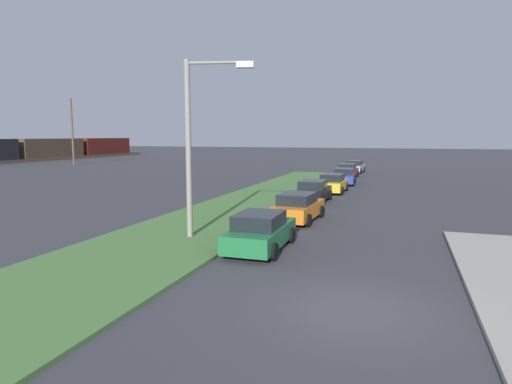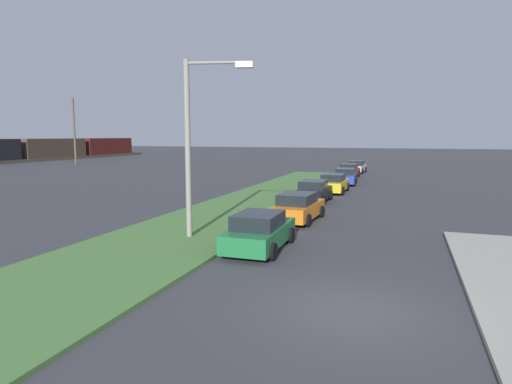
{
  "view_description": "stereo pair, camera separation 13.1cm",
  "coord_description": "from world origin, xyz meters",
  "px_view_note": "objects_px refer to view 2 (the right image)",
  "views": [
    {
      "loc": [
        -10.72,
        -1.02,
        4.4
      ],
      "look_at": [
        11.07,
        6.38,
        1.41
      ],
      "focal_mm": 30.33,
      "sensor_mm": 36.0,
      "label": 1
    },
    {
      "loc": [
        -10.68,
        -1.14,
        4.4
      ],
      "look_at": [
        11.07,
        6.38,
        1.41
      ],
      "focal_mm": 30.33,
      "sensor_mm": 36.0,
      "label": 2
    }
  ],
  "objects_px": {
    "streetlight": "(196,136)",
    "parked_car_silver": "(356,167)",
    "parked_car_blue": "(345,176)",
    "parked_car_green": "(259,231)",
    "parked_car_orange": "(298,207)",
    "parked_car_yellow": "(333,183)",
    "distant_utility_pole": "(74,132)",
    "parked_car_black": "(314,192)",
    "parked_car_red": "(349,171)"
  },
  "relations": [
    {
      "from": "parked_car_green",
      "to": "parked_car_blue",
      "type": "xyz_separation_m",
      "value": [
        24.23,
        -0.12,
        0.0
      ]
    },
    {
      "from": "parked_car_blue",
      "to": "streetlight",
      "type": "height_order",
      "value": "streetlight"
    },
    {
      "from": "streetlight",
      "to": "parked_car_green",
      "type": "bearing_deg",
      "value": -103.94
    },
    {
      "from": "parked_car_blue",
      "to": "parked_car_silver",
      "type": "distance_m",
      "value": 12.91
    },
    {
      "from": "parked_car_red",
      "to": "streetlight",
      "type": "distance_m",
      "value": 30.53
    },
    {
      "from": "parked_car_orange",
      "to": "distant_utility_pole",
      "type": "bearing_deg",
      "value": 56.4
    },
    {
      "from": "streetlight",
      "to": "parked_car_silver",
      "type": "bearing_deg",
      "value": -4.36
    },
    {
      "from": "parked_car_green",
      "to": "distant_utility_pole",
      "type": "relative_size",
      "value": 0.43
    },
    {
      "from": "parked_car_orange",
      "to": "parked_car_yellow",
      "type": "relative_size",
      "value": 1.02
    },
    {
      "from": "parked_car_yellow",
      "to": "distant_utility_pole",
      "type": "relative_size",
      "value": 0.43
    },
    {
      "from": "parked_car_red",
      "to": "parked_car_silver",
      "type": "height_order",
      "value": "same"
    },
    {
      "from": "parked_car_silver",
      "to": "streetlight",
      "type": "relative_size",
      "value": 0.58
    },
    {
      "from": "parked_car_black",
      "to": "parked_car_red",
      "type": "distance_m",
      "value": 18.27
    },
    {
      "from": "parked_car_silver",
      "to": "streetlight",
      "type": "xyz_separation_m",
      "value": [
        -36.38,
        2.78,
        3.67
      ]
    },
    {
      "from": "parked_car_orange",
      "to": "parked_car_black",
      "type": "bearing_deg",
      "value": 7.74
    },
    {
      "from": "parked_car_blue",
      "to": "parked_car_red",
      "type": "height_order",
      "value": "same"
    },
    {
      "from": "parked_car_black",
      "to": "streetlight",
      "type": "relative_size",
      "value": 0.57
    },
    {
      "from": "parked_car_blue",
      "to": "parked_car_silver",
      "type": "height_order",
      "value": "same"
    },
    {
      "from": "parked_car_green",
      "to": "distant_utility_pole",
      "type": "bearing_deg",
      "value": 47.46
    },
    {
      "from": "distant_utility_pole",
      "to": "parked_car_red",
      "type": "bearing_deg",
      "value": -99.58
    },
    {
      "from": "parked_car_yellow",
      "to": "parked_car_blue",
      "type": "height_order",
      "value": "same"
    },
    {
      "from": "parked_car_black",
      "to": "distant_utility_pole",
      "type": "bearing_deg",
      "value": 59.0
    },
    {
      "from": "parked_car_yellow",
      "to": "streetlight",
      "type": "distance_m",
      "value": 17.97
    },
    {
      "from": "parked_car_orange",
      "to": "parked_car_silver",
      "type": "height_order",
      "value": "same"
    },
    {
      "from": "parked_car_green",
      "to": "parked_car_blue",
      "type": "relative_size",
      "value": 0.98
    },
    {
      "from": "parked_car_yellow",
      "to": "parked_car_red",
      "type": "distance_m",
      "value": 12.87
    },
    {
      "from": "parked_car_silver",
      "to": "distant_utility_pole",
      "type": "xyz_separation_m",
      "value": [
        0.93,
        42.28,
        4.28
      ]
    },
    {
      "from": "parked_car_red",
      "to": "parked_car_orange",
      "type": "bearing_deg",
      "value": -178.01
    },
    {
      "from": "parked_car_orange",
      "to": "distant_utility_pole",
      "type": "xyz_separation_m",
      "value": [
        31.97,
        42.62,
        4.28
      ]
    },
    {
      "from": "parked_car_green",
      "to": "parked_car_blue",
      "type": "distance_m",
      "value": 24.23
    },
    {
      "from": "parked_car_yellow",
      "to": "parked_car_silver",
      "type": "height_order",
      "value": "same"
    },
    {
      "from": "parked_car_red",
      "to": "distant_utility_pole",
      "type": "xyz_separation_m",
      "value": [
        7.12,
        42.18,
        4.28
      ]
    },
    {
      "from": "streetlight",
      "to": "parked_car_red",
      "type": "bearing_deg",
      "value": -5.06
    },
    {
      "from": "parked_car_red",
      "to": "parked_car_silver",
      "type": "relative_size",
      "value": 0.99
    },
    {
      "from": "parked_car_green",
      "to": "parked_car_orange",
      "type": "relative_size",
      "value": 0.98
    },
    {
      "from": "parked_car_green",
      "to": "parked_car_silver",
      "type": "height_order",
      "value": "same"
    },
    {
      "from": "parked_car_blue",
      "to": "parked_car_silver",
      "type": "relative_size",
      "value": 1.0
    },
    {
      "from": "streetlight",
      "to": "parked_car_orange",
      "type": "bearing_deg",
      "value": -30.25
    },
    {
      "from": "parked_car_black",
      "to": "streetlight",
      "type": "bearing_deg",
      "value": 167.79
    },
    {
      "from": "parked_car_black",
      "to": "distant_utility_pole",
      "type": "relative_size",
      "value": 0.43
    },
    {
      "from": "parked_car_silver",
      "to": "parked_car_blue",
      "type": "bearing_deg",
      "value": -175.27
    },
    {
      "from": "parked_car_green",
      "to": "parked_car_red",
      "type": "relative_size",
      "value": 1.0
    },
    {
      "from": "parked_car_red",
      "to": "parked_car_silver",
      "type": "xyz_separation_m",
      "value": [
        6.19,
        -0.1,
        0.0
      ]
    },
    {
      "from": "parked_car_green",
      "to": "streetlight",
      "type": "xyz_separation_m",
      "value": [
        0.76,
        3.06,
        3.67
      ]
    },
    {
      "from": "parked_car_blue",
      "to": "streetlight",
      "type": "distance_m",
      "value": 23.97
    },
    {
      "from": "parked_car_green",
      "to": "distant_utility_pole",
      "type": "xyz_separation_m",
      "value": [
        38.07,
        42.57,
        4.28
      ]
    },
    {
      "from": "parked_car_green",
      "to": "parked_car_orange",
      "type": "distance_m",
      "value": 6.1
    },
    {
      "from": "parked_car_orange",
      "to": "distant_utility_pole",
      "type": "relative_size",
      "value": 0.44
    },
    {
      "from": "parked_car_orange",
      "to": "parked_car_blue",
      "type": "bearing_deg",
      "value": 3.07
    },
    {
      "from": "parked_car_green",
      "to": "parked_car_red",
      "type": "bearing_deg",
      "value": -0.03
    }
  ]
}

